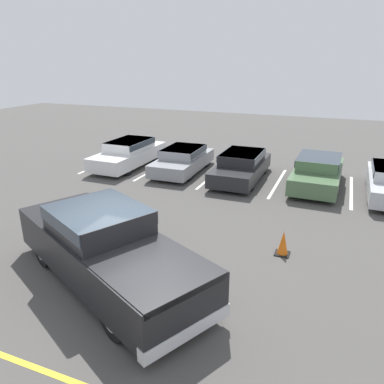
{
  "coord_description": "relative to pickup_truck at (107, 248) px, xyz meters",
  "views": [
    {
      "loc": [
        4.33,
        -6.41,
        5.1
      ],
      "look_at": [
        0.03,
        4.23,
        1.0
      ],
      "focal_mm": 35.0,
      "sensor_mm": 36.0,
      "label": 1
    }
  ],
  "objects": [
    {
      "name": "stall_stripe_a",
      "position": [
        -6.49,
        9.23,
        -0.92
      ],
      "size": [
        0.12,
        4.29,
        0.01
      ],
      "primitive_type": "cube",
      "color": "white",
      "rests_on": "ground_plane"
    },
    {
      "name": "ground_plane",
      "position": [
        0.43,
        -0.08,
        -0.92
      ],
      "size": [
        60.0,
        60.0,
        0.0
      ],
      "primitive_type": "plane",
      "color": "#4C4947"
    },
    {
      "name": "parked_sedan_c",
      "position": [
        0.8,
        9.15,
        -0.27
      ],
      "size": [
        1.8,
        4.49,
        1.23
      ],
      "rotation": [
        0.0,
        0.0,
        -1.57
      ],
      "color": "#232326",
      "rests_on": "ground_plane"
    },
    {
      "name": "aisle_stripe_foreground",
      "position": [
        -0.02,
        -2.77,
        -0.92
      ],
      "size": [
        9.54,
        0.12,
        0.01
      ],
      "primitive_type": "cube",
      "rotation": [
        0.0,
        0.0,
        1.57
      ],
      "color": "yellow",
      "rests_on": "ground_plane"
    },
    {
      "name": "parked_sedan_b",
      "position": [
        -2.09,
        9.3,
        -0.3
      ],
      "size": [
        1.88,
        4.29,
        1.15
      ],
      "rotation": [
        0.0,
        0.0,
        -1.55
      ],
      "color": "gray",
      "rests_on": "ground_plane"
    },
    {
      "name": "stall_stripe_e",
      "position": [
        5.4,
        9.23,
        -0.92
      ],
      "size": [
        0.12,
        4.29,
        0.01
      ],
      "primitive_type": "cube",
      "color": "white",
      "rests_on": "ground_plane"
    },
    {
      "name": "stall_stripe_d",
      "position": [
        2.43,
        9.23,
        -0.92
      ],
      "size": [
        0.12,
        4.29,
        0.01
      ],
      "primitive_type": "cube",
      "color": "white",
      "rests_on": "ground_plane"
    },
    {
      "name": "pickup_truck",
      "position": [
        0.0,
        0.0,
        0.0
      ],
      "size": [
        6.27,
        4.53,
        1.83
      ],
      "rotation": [
        0.0,
        0.0,
        -0.47
      ],
      "color": "black",
      "rests_on": "ground_plane"
    },
    {
      "name": "stall_stripe_c",
      "position": [
        -0.54,
        9.23,
        -0.92
      ],
      "size": [
        0.12,
        4.29,
        0.01
      ],
      "primitive_type": "cube",
      "color": "white",
      "rests_on": "ground_plane"
    },
    {
      "name": "wheel_stop_curb",
      "position": [
        -4.76,
        11.93,
        -0.85
      ],
      "size": [
        1.64,
        0.2,
        0.14
      ],
      "primitive_type": "cube",
      "color": "#B7B2A8",
      "rests_on": "ground_plane"
    },
    {
      "name": "parked_sedan_a",
      "position": [
        -4.98,
        9.22,
        -0.23
      ],
      "size": [
        1.84,
        4.79,
        1.3
      ],
      "rotation": [
        0.0,
        0.0,
        -1.59
      ],
      "color": "silver",
      "rests_on": "ground_plane"
    },
    {
      "name": "traffic_cone",
      "position": [
        3.64,
        2.94,
        -0.59
      ],
      "size": [
        0.4,
        0.4,
        0.7
      ],
      "color": "black",
      "rests_on": "ground_plane"
    },
    {
      "name": "stall_stripe_b",
      "position": [
        -3.52,
        9.23,
        -0.92
      ],
      "size": [
        0.12,
        4.29,
        0.01
      ],
      "primitive_type": "cube",
      "color": "white",
      "rests_on": "ground_plane"
    },
    {
      "name": "parked_sedan_d",
      "position": [
        4.02,
        9.38,
        -0.23
      ],
      "size": [
        1.92,
        4.5,
        1.29
      ],
      "rotation": [
        0.0,
        0.0,
        -1.59
      ],
      "color": "#4C6B47",
      "rests_on": "ground_plane"
    }
  ]
}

